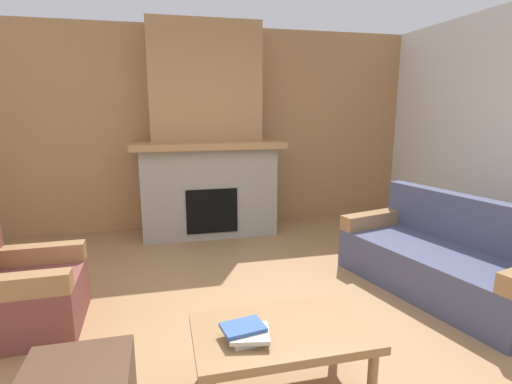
{
  "coord_description": "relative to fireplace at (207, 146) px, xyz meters",
  "views": [
    {
      "loc": [
        -0.58,
        -2.54,
        1.64
      ],
      "look_at": [
        0.24,
        0.86,
        0.9
      ],
      "focal_mm": 27.68,
      "sensor_mm": 36.0,
      "label": 1
    }
  ],
  "objects": [
    {
      "name": "wall_back_wood_panel",
      "position": [
        0.0,
        0.38,
        0.19
      ],
      "size": [
        6.0,
        0.12,
        2.7
      ],
      "primitive_type": "cube",
      "color": "#A87A4C",
      "rests_on": "ground"
    },
    {
      "name": "ground",
      "position": [
        0.0,
        -2.62,
        -1.16
      ],
      "size": [
        9.0,
        9.0,
        0.0
      ],
      "primitive_type": "plane",
      "color": "#9E754C"
    },
    {
      "name": "fireplace",
      "position": [
        0.0,
        0.0,
        0.0
      ],
      "size": [
        1.9,
        0.82,
        2.7
      ],
      "color": "gray",
      "rests_on": "ground"
    },
    {
      "name": "armchair",
      "position": [
        -1.67,
        -2.1,
        -0.87
      ],
      "size": [
        0.78,
        0.78,
        0.85
      ],
      "color": "brown",
      "rests_on": "ground"
    },
    {
      "name": "couch",
      "position": [
        1.88,
        -2.27,
        -0.88
      ],
      "size": [
        1.25,
        1.95,
        0.85
      ],
      "color": "#474C6B",
      "rests_on": "ground"
    },
    {
      "name": "book_stack_near_edge",
      "position": [
        -0.18,
        -3.3,
        -0.7
      ],
      "size": [
        0.27,
        0.25,
        0.07
      ],
      "color": "beige",
      "rests_on": "coffee_table"
    },
    {
      "name": "coffee_table",
      "position": [
        0.03,
        -3.24,
        -0.79
      ],
      "size": [
        1.0,
        0.6,
        0.43
      ],
      "color": "#997047",
      "rests_on": "ground"
    }
  ]
}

